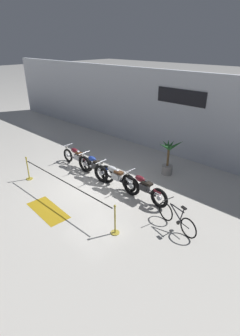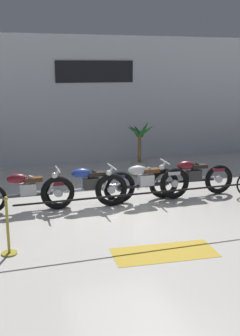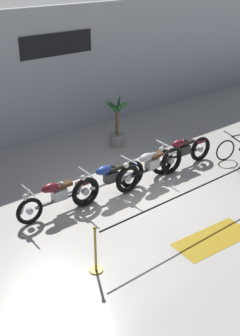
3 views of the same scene
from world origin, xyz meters
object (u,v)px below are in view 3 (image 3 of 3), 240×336
object	(u,v)px
potted_palm_left_of_row	(117,122)
bicycle	(239,146)
motorcycle_maroon_3	(182,152)
motorcycle_maroon_0	(57,196)
motorcycle_blue_1	(109,180)
motorcycle_silver_2	(150,167)
floor_banner	(213,239)
stanchion_far_left	(153,217)

from	to	relation	value
potted_palm_left_of_row	bicycle	bearing A→B (deg)	-51.83
motorcycle_maroon_3	potted_palm_left_of_row	xyz separation A→B (m)	(-0.52, 2.40, 0.34)
motorcycle_maroon_0	potted_palm_left_of_row	size ratio (longest dim) A/B	1.32
motorcycle_blue_1	bicycle	bearing A→B (deg)	-7.66
motorcycle_maroon_0	motorcycle_silver_2	size ratio (longest dim) A/B	0.90
motorcycle_maroon_3	floor_banner	bearing A→B (deg)	-124.22
bicycle	stanchion_far_left	distance (m)	5.21
motorcycle_maroon_0	floor_banner	distance (m)	3.74
motorcycle_silver_2	potted_palm_left_of_row	world-z (taller)	potted_palm_left_of_row
motorcycle_silver_2	stanchion_far_left	world-z (taller)	stanchion_far_left
bicycle	potted_palm_left_of_row	distance (m)	3.87
motorcycle_maroon_0	bicycle	size ratio (longest dim) A/B	1.33
stanchion_far_left	motorcycle_maroon_3	bearing A→B (deg)	34.57
motorcycle_maroon_3	potted_palm_left_of_row	world-z (taller)	potted_palm_left_of_row
motorcycle_maroon_0	motorcycle_maroon_3	size ratio (longest dim) A/B	0.96
motorcycle_maroon_3	bicycle	size ratio (longest dim) A/B	1.38
stanchion_far_left	motorcycle_blue_1	bearing A→B (deg)	78.01
motorcycle_blue_1	potted_palm_left_of_row	world-z (taller)	potted_palm_left_of_row
motorcycle_blue_1	floor_banner	size ratio (longest dim) A/B	1.23
motorcycle_maroon_3	floor_banner	distance (m)	3.56
motorcycle_maroon_0	motorcycle_silver_2	bearing A→B (deg)	-5.13
motorcycle_silver_2	motorcycle_maroon_3	size ratio (longest dim) A/B	1.07
motorcycle_blue_1	potted_palm_left_of_row	xyz separation A→B (m)	(2.15, 2.42, 0.33)
floor_banner	bicycle	bearing A→B (deg)	35.06
motorcycle_maroon_3	floor_banner	xyz separation A→B (m)	(-1.98, -2.92, -0.47)
bicycle	floor_banner	bearing A→B (deg)	-149.24
potted_palm_left_of_row	stanchion_far_left	bearing A→B (deg)	-119.77
bicycle	stanchion_far_left	bearing A→B (deg)	-163.05
motorcycle_silver_2	stanchion_far_left	distance (m)	2.70
motorcycle_maroon_0	stanchion_far_left	world-z (taller)	stanchion_far_left
motorcycle_blue_1	floor_banner	world-z (taller)	motorcycle_blue_1
motorcycle_maroon_0	bicycle	bearing A→B (deg)	-7.26
motorcycle_silver_2	floor_banner	xyz separation A→B (m)	(-0.65, -2.80, -0.47)
motorcycle_silver_2	potted_palm_left_of_row	xyz separation A→B (m)	(0.82, 2.51, 0.34)
motorcycle_maroon_3	stanchion_far_left	xyz separation A→B (m)	(-3.11, -2.15, 0.19)
motorcycle_maroon_0	motorcycle_maroon_3	xyz separation A→B (m)	(4.10, -0.13, 0.01)
motorcycle_blue_1	motorcycle_silver_2	size ratio (longest dim) A/B	0.93
potted_palm_left_of_row	stanchion_far_left	xyz separation A→B (m)	(-2.60, -4.54, -0.16)
motorcycle_maroon_3	bicycle	xyz separation A→B (m)	(1.86, -0.63, -0.11)
motorcycle_maroon_0	stanchion_far_left	bearing A→B (deg)	-66.45
bicycle	motorcycle_maroon_0	bearing A→B (deg)	172.74
motorcycle_blue_1	floor_banner	xyz separation A→B (m)	(0.68, -2.90, -0.48)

